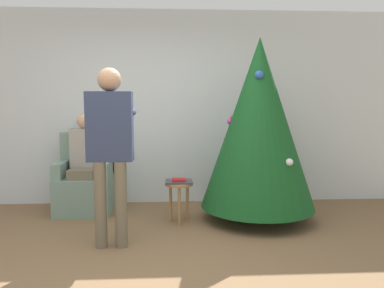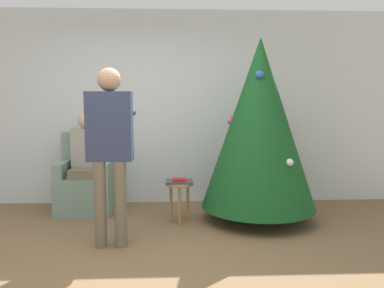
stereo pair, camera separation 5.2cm
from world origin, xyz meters
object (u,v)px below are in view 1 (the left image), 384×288
object	(u,v)px
person_seated	(84,158)
side_stool	(179,191)
christmas_tree	(259,123)
armchair	(85,184)
person_standing	(110,139)

from	to	relation	value
person_seated	side_stool	world-z (taller)	person_seated
christmas_tree	armchair	bearing A→B (deg)	167.98
armchair	christmas_tree	bearing A→B (deg)	-12.02
armchair	person_seated	size ratio (longest dim) A/B	0.80
armchair	person_standing	xyz separation A→B (m)	(0.53, -1.21, 0.70)
christmas_tree	armchair	size ratio (longest dim) A/B	2.12
christmas_tree	person_seated	distance (m)	2.26
christmas_tree	person_standing	size ratio (longest dim) A/B	1.24
person_seated	person_standing	size ratio (longest dim) A/B	0.73
armchair	person_seated	distance (m)	0.35
person_seated	person_standing	distance (m)	1.34
christmas_tree	armchair	xyz separation A→B (m)	(-2.17, 0.46, -0.81)
christmas_tree	person_standing	world-z (taller)	christmas_tree
christmas_tree	person_seated	bearing A→B (deg)	168.65
christmas_tree	person_standing	distance (m)	1.80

